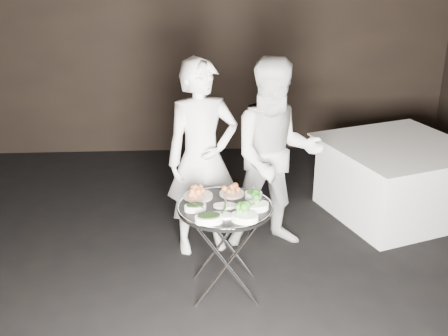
{
  "coord_description": "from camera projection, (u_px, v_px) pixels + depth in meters",
  "views": [
    {
      "loc": [
        -0.11,
        -3.23,
        2.47
      ],
      "look_at": [
        0.1,
        0.51,
        0.95
      ],
      "focal_mm": 45.0,
      "sensor_mm": 36.0,
      "label": 1
    }
  ],
  "objects": [
    {
      "name": "dining_table",
      "position": [
        396.0,
        180.0,
        5.34
      ],
      "size": [
        1.25,
        1.25,
        0.71
      ],
      "rotation": [
        0.0,
        0.0,
        0.33
      ],
      "color": "white",
      "rests_on": "floor"
    },
    {
      "name": "waiter_right",
      "position": [
        276.0,
        156.0,
        4.64
      ],
      "size": [
        0.84,
        0.68,
        1.64
      ],
      "primitive_type": "imported",
      "rotation": [
        0.0,
        0.0,
        0.07
      ],
      "color": "silver",
      "rests_on": "floor"
    },
    {
      "name": "spinach_bowl_b",
      "position": [
        209.0,
        218.0,
        3.75
      ],
      "size": [
        0.2,
        0.14,
        0.08
      ],
      "rotation": [
        0.0,
        0.0,
        0.11
      ],
      "color": "white",
      "rests_on": "serving_tray"
    },
    {
      "name": "waiter_left",
      "position": [
        202.0,
        159.0,
        4.57
      ],
      "size": [
        0.68,
        0.53,
        1.65
      ],
      "primitive_type": "imported",
      "rotation": [
        0.0,
        0.0,
        0.25
      ],
      "color": "silver",
      "rests_on": "floor"
    },
    {
      "name": "tray_stand",
      "position": [
        225.0,
        246.0,
        4.11
      ],
      "size": [
        0.48,
        0.4,
        0.7
      ],
      "rotation": [
        0.0,
        0.0,
        0.09
      ],
      "color": "silver",
      "rests_on": "floor"
    },
    {
      "name": "floor",
      "position": [
        214.0,
        324.0,
        3.93
      ],
      "size": [
        6.0,
        7.0,
        0.05
      ],
      "primitive_type": "cube",
      "color": "black",
      "rests_on": "ground"
    },
    {
      "name": "potato_plate_a",
      "position": [
        198.0,
        193.0,
        4.12
      ],
      "size": [
        0.23,
        0.23,
        0.08
      ],
      "rotation": [
        0.0,
        0.0,
        -0.41
      ],
      "color": "beige",
      "rests_on": "serving_tray"
    },
    {
      "name": "serving_tray",
      "position": [
        225.0,
        208.0,
        3.99
      ],
      "size": [
        0.69,
        0.69,
        0.04
      ],
      "color": "black",
      "rests_on": "tray_stand"
    },
    {
      "name": "broccoli_bowl_b",
      "position": [
        245.0,
        216.0,
        3.77
      ],
      "size": [
        0.22,
        0.18,
        0.08
      ],
      "rotation": [
        0.0,
        0.0,
        -0.29
      ],
      "color": "white",
      "rests_on": "serving_tray"
    },
    {
      "name": "potato_plate_b",
      "position": [
        232.0,
        191.0,
        4.17
      ],
      "size": [
        0.2,
        0.2,
        0.07
      ],
      "rotation": [
        0.0,
        0.0,
        0.43
      ],
      "color": "beige",
      "rests_on": "serving_tray"
    },
    {
      "name": "wall_back",
      "position": [
        201.0,
        29.0,
        6.62
      ],
      "size": [
        6.0,
        0.05,
        3.0
      ],
      "primitive_type": "cube",
      "color": "black",
      "rests_on": "floor"
    },
    {
      "name": "serving_utensils",
      "position": [
        227.0,
        196.0,
        4.04
      ],
      "size": [
        0.58,
        0.41,
        0.01
      ],
      "color": "silver",
      "rests_on": "serving_tray"
    },
    {
      "name": "spinach_bowl_a",
      "position": [
        195.0,
        207.0,
        3.92
      ],
      "size": [
        0.17,
        0.12,
        0.06
      ],
      "rotation": [
        0.0,
        0.0,
        0.14
      ],
      "color": "white",
      "rests_on": "serving_tray"
    },
    {
      "name": "asparagus_plate_b",
      "position": [
        222.0,
        215.0,
        3.84
      ],
      "size": [
        0.2,
        0.14,
        0.04
      ],
      "rotation": [
        0.0,
        0.0,
        -0.27
      ],
      "color": "white",
      "rests_on": "serving_tray"
    },
    {
      "name": "broccoli_bowl_a",
      "position": [
        256.0,
        205.0,
        3.94
      ],
      "size": [
        0.2,
        0.16,
        0.07
      ],
      "rotation": [
        0.0,
        0.0,
        0.19
      ],
      "color": "white",
      "rests_on": "serving_tray"
    },
    {
      "name": "asparagus_plate_a",
      "position": [
        225.0,
        205.0,
        3.98
      ],
      "size": [
        0.17,
        0.1,
        0.03
      ],
      "rotation": [
        0.0,
        0.0,
        -0.05
      ],
      "color": "white",
      "rests_on": "serving_tray"
    },
    {
      "name": "greens_bowl",
      "position": [
        254.0,
        194.0,
        4.11
      ],
      "size": [
        0.13,
        0.13,
        0.07
      ],
      "rotation": [
        0.0,
        0.0,
        -0.24
      ],
      "color": "white",
      "rests_on": "serving_tray"
    }
  ]
}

